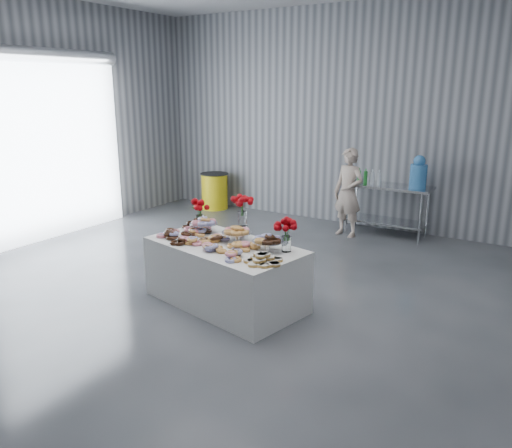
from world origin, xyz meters
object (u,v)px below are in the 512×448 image
(display_table, at_px, (225,274))
(water_jug, at_px, (418,173))
(prep_table, at_px, (387,201))
(trash_barrel, at_px, (215,191))
(person, at_px, (348,193))

(display_table, distance_m, water_jug, 4.16)
(prep_table, bearing_deg, display_table, -100.75)
(prep_table, xyz_separation_m, trash_barrel, (-3.76, -0.00, -0.23))
(display_table, bearing_deg, water_jug, 72.35)
(person, bearing_deg, trash_barrel, -172.53)
(prep_table, height_order, trash_barrel, prep_table)
(display_table, height_order, prep_table, prep_table)
(person, xyz_separation_m, trash_barrel, (-3.19, 0.41, -0.39))
(water_jug, relative_size, trash_barrel, 0.72)
(prep_table, height_order, person, person)
(person, relative_size, trash_barrel, 2.01)
(water_jug, distance_m, trash_barrel, 4.33)
(water_jug, bearing_deg, person, -158.99)
(water_jug, xyz_separation_m, person, (-1.07, -0.41, -0.38))
(person, bearing_deg, prep_table, 50.64)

